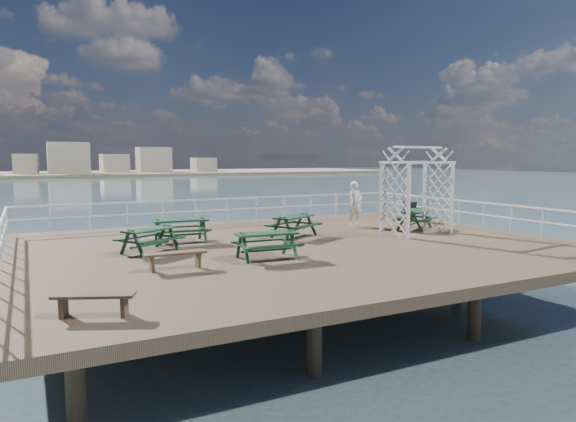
# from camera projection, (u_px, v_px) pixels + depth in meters

# --- Properties ---
(ground) EXTENTS (18.00, 14.00, 0.30)m
(ground) POSITION_uv_depth(u_px,v_px,m) (297.00, 248.00, 17.47)
(ground) COLOR brown
(ground) RESTS_ON ground
(sea_backdrop) EXTENTS (300.00, 300.00, 9.20)m
(sea_backdrop) POSITION_uv_depth(u_px,v_px,m) (109.00, 170.00, 141.90)
(sea_backdrop) COLOR #41606E
(sea_backdrop) RESTS_ON ground
(railing) EXTENTS (17.77, 13.76, 1.10)m
(railing) POSITION_uv_depth(u_px,v_px,m) (264.00, 212.00, 19.60)
(railing) COLOR white
(railing) RESTS_ON ground
(picnic_table_a) EXTENTS (2.19, 2.07, 0.84)m
(picnic_table_a) POSITION_uv_depth(u_px,v_px,m) (150.00, 235.00, 15.90)
(picnic_table_a) COLOR #143721
(picnic_table_a) RESTS_ON ground
(picnic_table_b) EXTENTS (1.97, 1.63, 0.90)m
(picnic_table_b) POSITION_uv_depth(u_px,v_px,m) (180.00, 226.00, 17.78)
(picnic_table_b) COLOR #143721
(picnic_table_b) RESTS_ON ground
(picnic_table_c) EXTENTS (2.30, 2.21, 0.87)m
(picnic_table_c) POSITION_uv_depth(u_px,v_px,m) (415.00, 215.00, 21.06)
(picnic_table_c) COLOR #143721
(picnic_table_c) RESTS_ON ground
(picnic_table_d) EXTENTS (1.87, 1.54, 0.87)m
(picnic_table_d) POSITION_uv_depth(u_px,v_px,m) (266.00, 240.00, 14.90)
(picnic_table_d) COLOR #143721
(picnic_table_d) RESTS_ON ground
(picnic_table_e) EXTENTS (2.26, 2.12, 0.87)m
(picnic_table_e) POSITION_uv_depth(u_px,v_px,m) (294.00, 222.00, 19.06)
(picnic_table_e) COLOR #143721
(picnic_table_e) RESTS_ON ground
(flat_bench_near) EXTENTS (1.63, 0.42, 0.47)m
(flat_bench_near) POSITION_uv_depth(u_px,v_px,m) (175.00, 256.00, 13.46)
(flat_bench_near) COLOR brown
(flat_bench_near) RESTS_ON ground
(flat_bench_far) EXTENTS (1.50, 0.92, 0.43)m
(flat_bench_far) POSITION_uv_depth(u_px,v_px,m) (94.00, 300.00, 9.48)
(flat_bench_far) COLOR brown
(flat_bench_far) RESTS_ON ground
(trellis_arbor) EXTENTS (2.88, 1.82, 3.36)m
(trellis_arbor) POSITION_uv_depth(u_px,v_px,m) (417.00, 195.00, 19.65)
(trellis_arbor) COLOR white
(trellis_arbor) RESTS_ON ground
(sandwich_board) EXTENTS (0.60, 0.48, 0.91)m
(sandwich_board) POSITION_uv_depth(u_px,v_px,m) (410.00, 211.00, 23.72)
(sandwich_board) COLOR black
(sandwich_board) RESTS_ON ground
(person) EXTENTS (0.70, 0.47, 1.92)m
(person) POSITION_uv_depth(u_px,v_px,m) (355.00, 204.00, 21.96)
(person) COLOR white
(person) RESTS_ON ground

